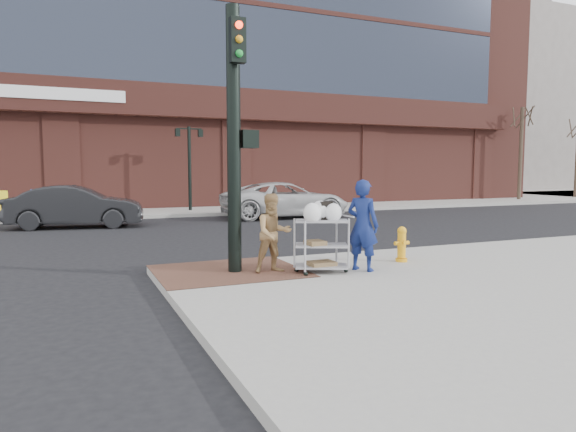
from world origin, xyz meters
name	(u,v)px	position (x,y,z in m)	size (l,w,h in m)	color
ground	(274,286)	(0.00, 0.00, 0.00)	(220.00, 220.00, 0.00)	black
sidewalk_far	(272,193)	(12.50, 32.00, 0.07)	(65.00, 36.00, 0.15)	#989590
brick_curb_ramp	(229,271)	(-0.60, 0.90, 0.16)	(2.80, 2.40, 0.01)	brown
bank_building	(183,8)	(5.00, 31.00, 14.15)	(42.00, 26.00, 28.00)	brown
filler_block	(474,109)	(40.00, 38.00, 9.00)	(14.00, 20.00, 18.00)	slate
bare_tree_a	(523,105)	(24.00, 16.50, 6.27)	(1.80, 1.80, 7.20)	#382B21
lamp_post	(189,159)	(2.00, 16.00, 2.62)	(1.32, 0.22, 4.00)	black
traffic_signal_pole	(235,132)	(-0.48, 0.77, 2.83)	(0.61, 0.51, 5.00)	black
woman_blue	(363,225)	(1.83, -0.06, 1.04)	(0.65, 0.43, 1.78)	navy
pedestrian_tan	(273,233)	(0.16, 0.45, 0.91)	(0.74, 0.57, 1.52)	#A27C4C
sedan_dark	(76,207)	(-3.17, 11.54, 0.77)	(1.63, 4.69, 1.54)	black
minivan_white	(285,200)	(5.35, 12.13, 0.78)	(2.59, 5.63, 1.56)	silver
utility_cart	(321,240)	(1.01, 0.09, 0.77)	(1.12, 0.91, 1.37)	#9C9BA0
fire_hydrant	(402,244)	(3.12, 0.45, 0.54)	(0.36, 0.25, 0.76)	#FFAC15
newsbox_yellow	(0,205)	(-5.93, 14.82, 0.71)	(0.47, 0.43, 1.12)	yellow
newsbox_blue	(37,203)	(-4.65, 15.64, 0.71)	(0.47, 0.43, 1.12)	#173E97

